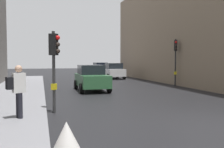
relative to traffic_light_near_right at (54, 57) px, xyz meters
The scene contains 9 objects.
ground_plane 6.34m from the traffic_light_near_right, 32.83° to the right, with size 120.00×120.00×0.00m, color black.
sidewalk_kerb 4.07m from the traffic_light_near_right, 126.26° to the left, with size 3.44×40.00×0.16m, color gray.
traffic_light_near_right is the anchor object (origin of this frame).
traffic_light_mid_street 13.13m from the traffic_light_near_right, 40.49° to the left, with size 0.34×0.45×3.79m.
car_white_compact 19.57m from the traffic_light_near_right, 67.71° to the left, with size 2.04×4.21×1.76m.
car_green_estate 7.79m from the traffic_light_near_right, 68.42° to the left, with size 2.03×4.20×1.76m.
car_blue_van 26.43m from the traffic_light_near_right, 73.56° to the left, with size 2.17×4.28×1.76m.
pedestrian_with_black_backpack 2.12m from the traffic_light_near_right, 133.68° to the right, with size 0.66×0.46×1.77m.
warning_sign_triangle 4.74m from the traffic_light_near_right, 89.23° to the right, with size 0.64×0.64×0.65m, color silver.
Camera 1 is at (-5.48, -7.29, 2.10)m, focal length 41.93 mm.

